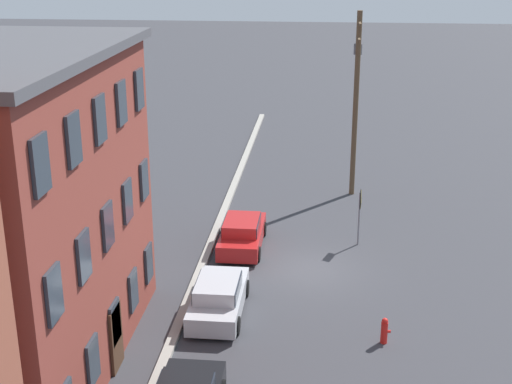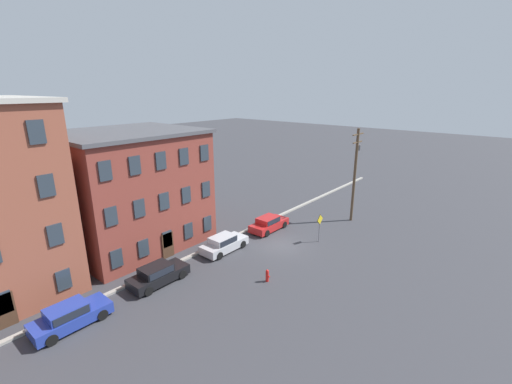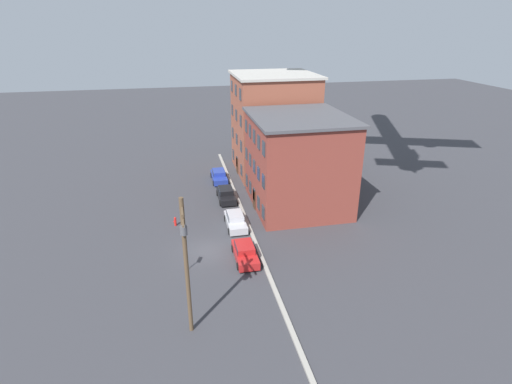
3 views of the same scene
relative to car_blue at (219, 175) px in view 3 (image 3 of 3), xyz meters
The scene contains 11 objects.
ground_plane 17.43m from the car_blue, 10.26° to the right, with size 200.00×200.00×0.00m, color #38383D.
kerb_strip 17.21m from the car_blue, ahead, with size 56.00×0.36×0.16m, color #9E998E.
apartment_corner 10.13m from the car_blue, 107.33° to the left, with size 10.64×10.49×13.20m.
apartment_midblock 12.75m from the car_blue, 40.34° to the left, with size 11.72×10.21×10.28m.
car_blue is the anchor object (origin of this frame).
car_black 6.19m from the car_blue, ahead, with size 4.40×1.92×1.43m.
car_silver 12.98m from the car_blue, ahead, with size 4.40×1.92×1.43m.
car_red 19.15m from the car_blue, ahead, with size 4.40×1.92×1.43m.
caution_sign 20.74m from the car_blue, 14.94° to the right, with size 1.01×0.08×2.71m.
utility_pole 28.01m from the car_blue, 10.93° to the right, with size 2.40×0.44×9.88m.
fire_hydrant 12.95m from the car_blue, 27.23° to the right, with size 0.24×0.34×0.96m.
Camera 3 is at (31.65, -2.22, 19.39)m, focal length 28.00 mm.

